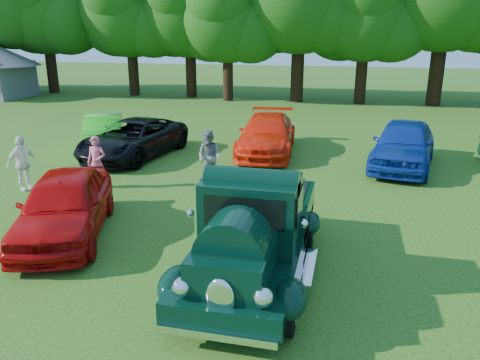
% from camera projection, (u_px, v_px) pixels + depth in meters
% --- Properties ---
extents(ground, '(120.00, 120.00, 0.00)m').
position_uv_depth(ground, '(181.00, 253.00, 10.29)').
color(ground, '#224D12').
rests_on(ground, ground).
extents(hero_pickup, '(2.48, 5.33, 2.08)m').
position_uv_depth(hero_pickup, '(254.00, 232.00, 9.17)').
color(hero_pickup, black).
rests_on(hero_pickup, ground).
extents(red_convertible, '(3.25, 4.84, 1.53)m').
position_uv_depth(red_convertible, '(65.00, 205.00, 11.01)').
color(red_convertible, '#B70807').
rests_on(red_convertible, ground).
extents(back_car_lime, '(3.14, 4.41, 1.38)m').
position_uv_depth(back_car_lime, '(104.00, 133.00, 19.14)').
color(back_car_lime, '#23C41A').
rests_on(back_car_lime, ground).
extents(back_car_black, '(3.06, 5.45, 1.44)m').
position_uv_depth(back_car_black, '(134.00, 139.00, 18.01)').
color(back_car_black, black).
rests_on(back_car_black, ground).
extents(back_car_orange, '(2.50, 5.33, 1.50)m').
position_uv_depth(back_car_orange, '(267.00, 134.00, 18.60)').
color(back_car_orange, red).
rests_on(back_car_orange, ground).
extents(back_car_blue, '(2.84, 5.21, 1.68)m').
position_uv_depth(back_car_blue, '(403.00, 144.00, 16.60)').
color(back_car_blue, navy).
rests_on(back_car_blue, ground).
extents(spectator_pink, '(0.62, 0.43, 1.64)m').
position_uv_depth(spectator_pink, '(97.00, 163.00, 14.35)').
color(spectator_pink, '#DF5B76').
rests_on(spectator_pink, ground).
extents(spectator_grey, '(0.97, 0.85, 1.70)m').
position_uv_depth(spectator_grey, '(209.00, 157.00, 14.87)').
color(spectator_grey, slate).
rests_on(spectator_grey, ground).
extents(spectator_white, '(0.70, 1.07, 1.68)m').
position_uv_depth(spectator_white, '(22.00, 163.00, 14.17)').
color(spectator_white, white).
rests_on(spectator_white, ground).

